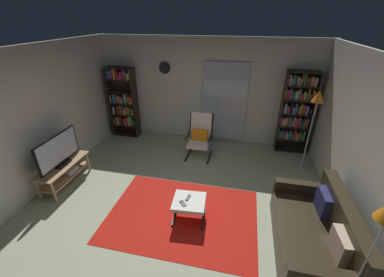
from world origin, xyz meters
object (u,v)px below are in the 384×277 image
television (58,151)px  bookshelf_near_sofa (296,111)px  leather_sofa (315,234)px  lounge_armchair (200,134)px  ottoman (189,204)px  cell_phone (183,203)px  wall_clock (165,68)px  tv_remote (188,197)px  bookshelf_near_tv (123,102)px  tv_stand (65,171)px  floor_lamp_by_shelf (317,105)px

television → bookshelf_near_sofa: bearing=28.2°
leather_sofa → lounge_armchair: lounge_armchair is taller
bookshelf_near_sofa → ottoman: bearing=-124.7°
television → lounge_armchair: television is taller
cell_phone → bookshelf_near_sofa: bearing=14.4°
lounge_armchair → wall_clock: size_ratio=3.53×
ottoman → tv_remote: tv_remote is taller
ottoman → wall_clock: bearing=113.8°
bookshelf_near_tv → cell_phone: bookshelf_near_tv is taller
television → cell_phone: (2.51, -0.44, -0.39)m
tv_stand → wall_clock: bearing=63.1°
lounge_armchair → floor_lamp_by_shelf: size_ratio=0.58×
ottoman → cell_phone: bearing=-130.4°
ottoman → tv_stand: bearing=171.9°
ottoman → leather_sofa: bearing=-6.9°
television → leather_sofa: television is taller
tv_stand → wall_clock: 3.26m
lounge_armchair → ottoman: 2.09m
bookshelf_near_sofa → wall_clock: 3.31m
tv_stand → tv_remote: (2.56, -0.32, 0.07)m
leather_sofa → cell_phone: size_ratio=12.16×
floor_lamp_by_shelf → wall_clock: size_ratio=6.06×
television → tv_remote: (2.56, -0.30, -0.38)m
ottoman → wall_clock: wall_clock is taller
leather_sofa → wall_clock: (-3.15, 3.15, 1.54)m
bookshelf_near_sofa → tv_remote: size_ratio=13.58×
tv_remote → cell_phone: tv_remote is taller
bookshelf_near_sofa → floor_lamp_by_shelf: size_ratio=1.11×
cell_phone → wall_clock: bearing=71.1°
leather_sofa → cell_phone: leather_sofa is taller
bookshelf_near_sofa → lounge_armchair: 2.30m
tv_stand → bookshelf_near_sofa: bearing=28.0°
leather_sofa → ottoman: size_ratio=3.07×
ottoman → wall_clock: (-1.29, 2.92, 1.54)m
cell_phone → leather_sofa: bearing=-44.6°
bookshelf_near_sofa → tv_remote: (-1.95, -2.71, -0.65)m
wall_clock → leather_sofa: bearing=-45.0°
bookshelf_near_sofa → leather_sofa: size_ratio=1.15×
television → tv_remote: television is taller
bookshelf_near_sofa → ottoman: (-1.92, -2.77, -0.73)m
bookshelf_near_sofa → wall_clock: wall_clock is taller
wall_clock → bookshelf_near_sofa: bearing=-2.8°
bookshelf_near_sofa → lounge_armchair: (-2.13, -0.71, -0.50)m
television → leather_sofa: 4.50m
floor_lamp_by_shelf → tv_stand: bearing=-161.4°
ottoman → bookshelf_near_tv: bearing=131.9°
bookshelf_near_sofa → leather_sofa: bookshelf_near_sofa is taller
bookshelf_near_tv → bookshelf_near_sofa: bearing=0.9°
leather_sofa → cell_phone: 1.94m
bookshelf_near_sofa → wall_clock: size_ratio=6.75×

